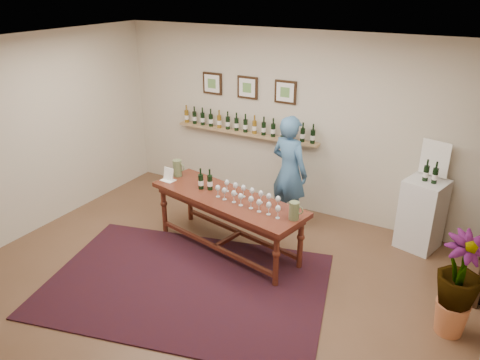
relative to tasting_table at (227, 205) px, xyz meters
The scene contains 14 objects.
ground 1.10m from the tasting_table, 75.43° to the right, with size 6.00×6.00×0.00m, color brown.
room_shell 2.58m from the tasting_table, 23.43° to the left, with size 6.00×6.00×6.00m.
rug 1.18m from the tasting_table, 91.00° to the right, with size 3.36×2.24×0.02m, color #46140C.
tasting_table is the anchor object (origin of this frame).
table_glasses 0.37m from the tasting_table, ahead, with size 1.27×0.29×0.18m, color silver, non-canonical shape.
table_bottles 0.46m from the tasting_table, behind, with size 0.25×0.14×0.27m, color black, non-canonical shape.
pitcher_left 1.06m from the tasting_table, 165.19° to the left, with size 0.15×0.15×0.24m, color #5D6840, non-canonical shape.
pitcher_right 1.05m from the tasting_table, ahead, with size 0.14×0.14×0.23m, color #5D6840, non-canonical shape.
menu_card 1.04m from the tasting_table, behind, with size 0.20×0.15×0.18m, color white.
display_pedestal 2.66m from the tasting_table, 30.73° to the left, with size 0.50×0.50×0.99m, color silver.
pedestal_bottles 2.70m from the tasting_table, 29.96° to the left, with size 0.32×0.08×0.32m, color black, non-canonical shape.
info_sign 2.83m from the tasting_table, 33.54° to the left, with size 0.39×0.02×0.53m, color white.
potted_plant 2.90m from the tasting_table, ahead, with size 0.74×0.74×1.01m.
person 1.17m from the tasting_table, 68.93° to the left, with size 0.62×0.41×1.70m, color #3E6993.
Camera 1 is at (2.65, -3.95, 3.45)m, focal length 35.00 mm.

